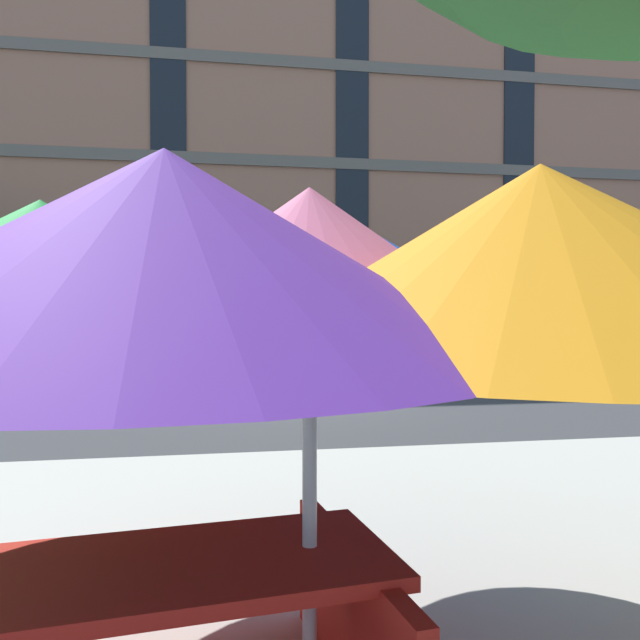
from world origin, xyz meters
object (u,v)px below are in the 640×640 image
(patio_umbrella, at_px, (310,272))
(sedan_green, at_px, (416,337))
(pickup_silver_midblock, at_px, (602,332))
(picnic_table, at_px, (161,636))
(pickup_silver, at_px, (158,336))

(patio_umbrella, bearing_deg, sedan_green, 69.53)
(pickup_silver_midblock, bearing_deg, patio_umbrella, -127.85)
(pickup_silver_midblock, bearing_deg, sedan_green, -180.00)
(pickup_silver_midblock, height_order, patio_umbrella, patio_umbrella)
(sedan_green, distance_m, patio_umbrella, 13.59)
(patio_umbrella, bearing_deg, pickup_silver_midblock, 52.15)
(pickup_silver_midblock, bearing_deg, picnic_table, -129.31)
(pickup_silver, height_order, patio_umbrella, patio_umbrella)
(sedan_green, relative_size, patio_umbrella, 1.14)
(pickup_silver, height_order, sedan_green, pickup_silver)
(pickup_silver_midblock, height_order, picnic_table, pickup_silver_midblock)
(picnic_table, bearing_deg, pickup_silver_midblock, 50.69)
(picnic_table, bearing_deg, sedan_green, 67.35)
(pickup_silver, distance_m, picnic_table, 12.82)
(patio_umbrella, relative_size, picnic_table, 1.97)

